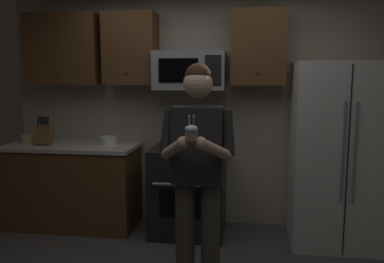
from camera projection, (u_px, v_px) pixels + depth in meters
The scene contains 11 objects.
wall_back at pixel (207, 109), 4.45m from camera, with size 4.40×0.10×2.60m, color #B7AD99.
oven_range at pixel (188, 190), 4.20m from camera, with size 0.76×0.70×0.93m.
microwave at pixel (190, 71), 4.14m from camera, with size 0.74×0.41×0.40m.
refrigerator at pixel (338, 154), 3.89m from camera, with size 0.90×0.75×1.80m.
cabinet_row_upper at pixel (138, 49), 4.24m from camera, with size 2.78×0.36×0.76m.
counter_left at pixel (73, 185), 4.40m from camera, with size 1.44×0.66×0.92m.
knife_block at pixel (45, 134), 4.31m from camera, with size 0.16×0.15×0.32m.
bowl_large_white at pixel (108, 140), 4.32m from camera, with size 0.19×0.19×0.09m.
bowl_small_colored at pixel (29, 139), 4.45m from camera, with size 0.18×0.18×0.08m.
person at pixel (198, 165), 3.00m from camera, with size 0.60×0.48×1.76m.
cupcake at pixel (191, 132), 2.64m from camera, with size 0.09×0.09×0.17m.
Camera 1 is at (0.46, -2.67, 1.67)m, focal length 37.05 mm.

